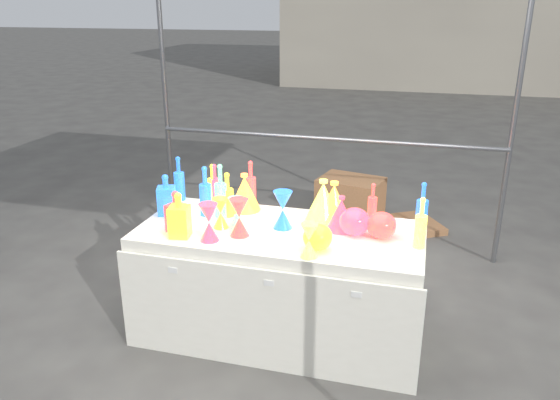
% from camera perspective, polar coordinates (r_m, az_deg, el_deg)
% --- Properties ---
extents(ground, '(80.00, 80.00, 0.00)m').
position_cam_1_polar(ground, '(3.82, 0.00, -13.52)').
color(ground, slate).
rests_on(ground, ground).
extents(display_table, '(1.84, 0.83, 0.75)m').
position_cam_1_polar(display_table, '(3.62, -0.04, -8.65)').
color(display_table, white).
rests_on(display_table, ground).
extents(cardboard_box_closed, '(0.70, 0.57, 0.44)m').
position_cam_1_polar(cardboard_box_closed, '(5.58, 7.35, 0.05)').
color(cardboard_box_closed, '#A9744C').
rests_on(cardboard_box_closed, ground).
extents(cardboard_box_flat, '(0.92, 0.85, 0.06)m').
position_cam_1_polar(cardboard_box_flat, '(5.50, 12.40, -2.69)').
color(cardboard_box_flat, '#A9744C').
rests_on(cardboard_box_flat, ground).
extents(bottle_0, '(0.09, 0.09, 0.29)m').
position_cam_1_polar(bottle_0, '(3.90, -7.03, 1.70)').
color(bottle_0, '#F75317').
rests_on(bottle_0, display_table).
extents(bottle_1, '(0.09, 0.09, 0.33)m').
position_cam_1_polar(bottle_1, '(4.00, -10.50, 2.24)').
color(bottle_1, '#18843E').
rests_on(bottle_1, display_table).
extents(bottle_2, '(0.09, 0.09, 0.33)m').
position_cam_1_polar(bottle_2, '(3.80, -3.07, 1.69)').
color(bottle_2, orange).
rests_on(bottle_2, display_table).
extents(bottle_3, '(0.09, 0.09, 0.29)m').
position_cam_1_polar(bottle_3, '(3.90, -6.83, 1.70)').
color(bottle_3, '#1D28AE').
rests_on(bottle_3, display_table).
extents(bottle_5, '(0.10, 0.10, 0.37)m').
position_cam_1_polar(bottle_5, '(3.62, -6.22, 0.95)').
color(bottle_5, '#A82162').
rests_on(bottle_5, display_table).
extents(bottle_6, '(0.08, 0.08, 0.31)m').
position_cam_1_polar(bottle_6, '(3.65, -5.51, 0.58)').
color(bottle_6, '#F75317').
rests_on(bottle_6, display_table).
extents(bottle_7, '(0.09, 0.09, 0.34)m').
position_cam_1_polar(bottle_7, '(3.67, -7.80, 0.94)').
color(bottle_7, '#18843E').
rests_on(bottle_7, display_table).
extents(decanter_0, '(0.14, 0.14, 0.28)m').
position_cam_1_polar(decanter_0, '(3.37, -10.48, -1.53)').
color(decanter_0, '#F75317').
rests_on(decanter_0, display_table).
extents(decanter_1, '(0.13, 0.13, 0.26)m').
position_cam_1_polar(decanter_1, '(3.46, -10.79, -1.15)').
color(decanter_1, orange).
rests_on(decanter_1, display_table).
extents(decanter_2, '(0.15, 0.15, 0.28)m').
position_cam_1_polar(decanter_2, '(3.75, -11.80, 0.58)').
color(decanter_2, '#18843E').
rests_on(decanter_2, display_table).
extents(hourglass_0, '(0.14, 0.14, 0.24)m').
position_cam_1_polar(hourglass_0, '(3.34, -4.29, -1.84)').
color(hourglass_0, orange).
rests_on(hourglass_0, display_table).
extents(hourglass_1, '(0.13, 0.13, 0.23)m').
position_cam_1_polar(hourglass_1, '(3.29, -7.43, -2.33)').
color(hourglass_1, '#1D28AE').
rests_on(hourglass_1, display_table).
extents(hourglass_2, '(0.12, 0.12, 0.20)m').
position_cam_1_polar(hourglass_2, '(3.07, 3.04, -4.25)').
color(hourglass_2, '#125974').
rests_on(hourglass_2, display_table).
extents(hourglass_3, '(0.10, 0.10, 0.20)m').
position_cam_1_polar(hourglass_3, '(3.47, -4.60, -1.33)').
color(hourglass_3, '#A82162').
rests_on(hourglass_3, display_table).
extents(hourglass_4, '(0.12, 0.12, 0.20)m').
position_cam_1_polar(hourglass_4, '(3.48, -6.23, -1.36)').
color(hourglass_4, '#F75317').
rests_on(hourglass_4, display_table).
extents(hourglass_5, '(0.15, 0.15, 0.25)m').
position_cam_1_polar(hourglass_5, '(3.45, 0.29, -1.03)').
color(hourglass_5, '#18843E').
rests_on(hourglass_5, display_table).
extents(globe_0, '(0.22, 0.22, 0.14)m').
position_cam_1_polar(globe_0, '(3.17, 3.94, -4.03)').
color(globe_0, '#F75317').
rests_on(globe_0, display_table).
extents(globe_2, '(0.23, 0.23, 0.15)m').
position_cam_1_polar(globe_2, '(3.38, 10.56, -2.75)').
color(globe_2, orange).
rests_on(globe_2, display_table).
extents(globe_3, '(0.25, 0.25, 0.15)m').
position_cam_1_polar(globe_3, '(3.39, 7.79, -2.40)').
color(globe_3, '#1D28AE').
rests_on(globe_3, display_table).
extents(lampshade_0, '(0.25, 0.25, 0.26)m').
position_cam_1_polar(lampshade_0, '(3.76, -3.71, 0.86)').
color(lampshade_0, '#EAFF35').
rests_on(lampshade_0, display_table).
extents(lampshade_1, '(0.24, 0.24, 0.28)m').
position_cam_1_polar(lampshade_1, '(3.54, 5.64, -0.23)').
color(lampshade_1, '#EAFF35').
rests_on(lampshade_1, display_table).
extents(lampshade_2, '(0.20, 0.20, 0.22)m').
position_cam_1_polar(lampshade_2, '(3.44, 6.39, -1.36)').
color(lampshade_2, '#1D28AE').
rests_on(lampshade_2, display_table).
extents(lampshade_3, '(0.25, 0.25, 0.29)m').
position_cam_1_polar(lampshade_3, '(3.54, 4.51, -0.11)').
color(lampshade_3, '#125974').
rests_on(lampshade_3, display_table).
extents(bottle_8, '(0.09, 0.09, 0.33)m').
position_cam_1_polar(bottle_8, '(3.49, 14.63, -0.72)').
color(bottle_8, '#18843E').
rests_on(bottle_8, display_table).
extents(bottle_9, '(0.07, 0.07, 0.26)m').
position_cam_1_polar(bottle_9, '(3.59, 9.64, -0.26)').
color(bottle_9, orange).
rests_on(bottle_9, display_table).
extents(bottle_10, '(0.08, 0.08, 0.26)m').
position_cam_1_polar(bottle_10, '(3.31, 14.49, -2.50)').
color(bottle_10, '#1D28AE').
rests_on(bottle_10, display_table).
extents(bottle_11, '(0.08, 0.08, 0.31)m').
position_cam_1_polar(bottle_11, '(3.26, 14.52, -2.30)').
color(bottle_11, '#125974').
rests_on(bottle_11, display_table).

